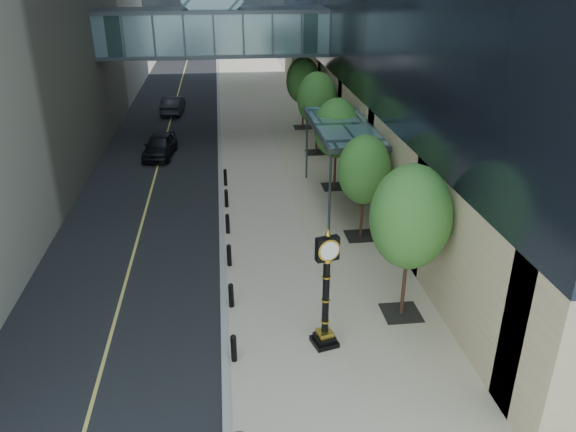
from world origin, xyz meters
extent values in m
plane|color=gray|center=(0.00, 0.00, 0.00)|extent=(320.00, 320.00, 0.00)
cube|color=black|center=(-7.00, 40.00, 0.01)|extent=(8.00, 180.00, 0.02)
cube|color=tan|center=(1.00, 40.00, 0.03)|extent=(8.00, 180.00, 0.06)
cube|color=gray|center=(-3.00, 40.00, 0.04)|extent=(0.25, 180.00, 0.07)
cube|color=slate|center=(-3.00, 28.00, 7.50)|extent=(17.00, 4.00, 3.00)
cube|color=#383F44|center=(-3.00, 28.00, 6.05)|extent=(17.00, 4.20, 0.25)
cube|color=#383F44|center=(-3.00, 28.00, 8.95)|extent=(17.00, 4.20, 0.25)
cube|color=slate|center=(-3.00, 28.00, 9.60)|extent=(4.24, 3.00, 4.24)
cube|color=#383F44|center=(3.50, 14.00, 4.20)|extent=(3.00, 8.00, 0.25)
cube|color=slate|center=(3.50, 14.00, 4.35)|extent=(2.80, 7.80, 0.06)
cylinder|color=#383F44|center=(2.20, 10.30, 2.10)|extent=(0.12, 0.12, 4.20)
cylinder|color=#383F44|center=(2.20, 17.70, 2.10)|extent=(0.12, 0.12, 4.20)
cylinder|color=black|center=(-2.70, 1.00, 0.51)|extent=(0.20, 0.20, 0.90)
cylinder|color=black|center=(-2.70, 4.20, 0.51)|extent=(0.20, 0.20, 0.90)
cylinder|color=black|center=(-2.70, 7.40, 0.51)|extent=(0.20, 0.20, 0.90)
cylinder|color=black|center=(-2.70, 10.60, 0.51)|extent=(0.20, 0.20, 0.90)
cylinder|color=black|center=(-2.70, 13.80, 0.51)|extent=(0.20, 0.20, 0.90)
cylinder|color=black|center=(-2.70, 17.00, 0.51)|extent=(0.20, 0.20, 0.90)
cube|color=black|center=(3.60, 3.00, 0.07)|extent=(1.40, 1.40, 0.02)
cylinder|color=#40281B|center=(3.60, 3.00, 1.62)|extent=(0.14, 0.14, 3.11)
ellipsoid|color=#235A21|center=(3.60, 3.00, 4.02)|extent=(2.85, 2.85, 3.80)
cube|color=black|center=(3.60, 9.50, 0.07)|extent=(1.40, 1.40, 0.02)
cylinder|color=#40281B|center=(3.60, 9.50, 1.39)|extent=(0.14, 0.14, 2.65)
ellipsoid|color=#235A21|center=(3.60, 9.50, 3.44)|extent=(2.43, 2.43, 3.24)
cube|color=black|center=(3.60, 16.00, 0.07)|extent=(1.40, 1.40, 0.02)
cylinder|color=#40281B|center=(3.60, 16.00, 1.44)|extent=(0.14, 0.14, 2.77)
ellipsoid|color=#235A21|center=(3.60, 16.00, 3.58)|extent=(2.54, 2.54, 3.38)
cube|color=black|center=(3.60, 22.50, 0.07)|extent=(1.40, 1.40, 0.02)
cylinder|color=#40281B|center=(3.60, 22.50, 1.52)|extent=(0.14, 0.14, 2.91)
ellipsoid|color=#235A21|center=(3.60, 22.50, 3.77)|extent=(2.67, 2.67, 3.56)
cube|color=black|center=(3.60, 29.00, 0.07)|extent=(1.40, 1.40, 0.02)
cylinder|color=#40281B|center=(3.60, 29.00, 1.50)|extent=(0.14, 0.14, 2.88)
ellipsoid|color=#235A21|center=(3.60, 29.00, 3.73)|extent=(2.64, 2.64, 3.52)
cube|color=black|center=(0.41, 1.52, 0.15)|extent=(0.98, 0.98, 0.18)
cube|color=black|center=(0.41, 1.52, 0.33)|extent=(0.76, 0.76, 0.18)
cube|color=gold|center=(0.41, 1.52, 0.51)|extent=(0.60, 0.60, 0.18)
cylinder|color=black|center=(0.41, 1.52, 1.98)|extent=(0.23, 0.23, 2.76)
cube|color=black|center=(0.41, 1.52, 3.76)|extent=(0.80, 0.45, 0.80)
cylinder|color=white|center=(0.41, 1.67, 3.76)|extent=(0.61, 0.19, 0.62)
cylinder|color=white|center=(0.41, 1.36, 3.76)|extent=(0.61, 0.19, 0.62)
sphere|color=gold|center=(0.41, 1.52, 4.25)|extent=(0.18, 0.18, 0.18)
imported|color=#A49E96|center=(4.50, 9.62, 1.01)|extent=(0.79, 0.63, 1.89)
imported|color=black|center=(-6.98, 23.06, 0.78)|extent=(2.33, 4.65, 1.52)
imported|color=black|center=(-6.90, 35.00, 0.76)|extent=(1.91, 4.58, 1.47)
camera|label=1|loc=(-2.70, -14.00, 12.09)|focal=35.00mm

